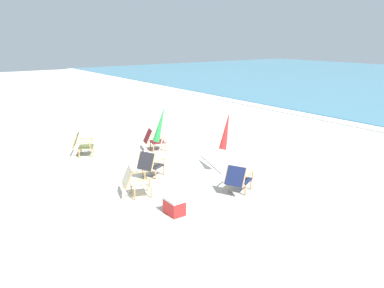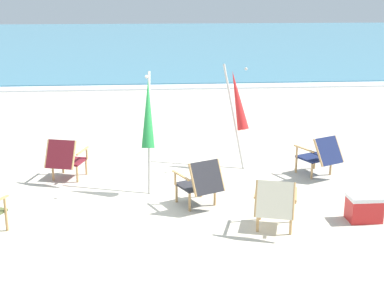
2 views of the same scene
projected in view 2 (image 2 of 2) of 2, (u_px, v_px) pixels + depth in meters
ground_plane at (150, 196)px, 9.04m from camera, size 80.00×80.00×0.00m
sea at (146, 40)px, 38.79m from camera, size 80.00×40.00×0.10m
surf_band at (147, 87)px, 19.34m from camera, size 80.00×1.10×0.06m
beach_chair_front_right at (321, 155)px, 9.89m from camera, size 0.84×0.93×0.78m
beach_chair_far_center at (201, 182)px, 8.45m from camera, size 0.82×0.89×0.80m
beach_chair_back_left at (65, 158)px, 9.67m from camera, size 0.75×0.86×0.80m
beach_chair_back_right at (275, 204)px, 7.58m from camera, size 0.75×0.85×0.80m
umbrella_furled_green at (148, 115)px, 8.98m from camera, size 0.26×0.72×2.04m
umbrella_furled_red at (238, 101)px, 10.31m from camera, size 0.46×0.84×1.99m
cooler_box at (364, 208)px, 8.01m from camera, size 0.49×0.35×0.40m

